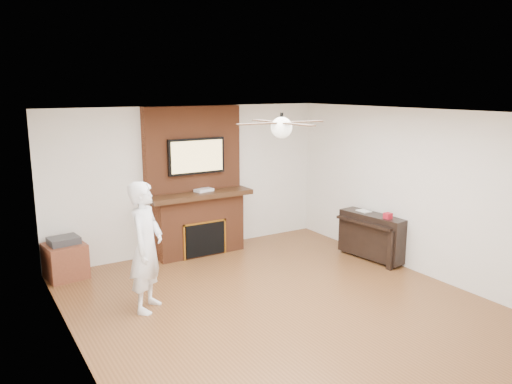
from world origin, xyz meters
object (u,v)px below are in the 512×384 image
person (146,247)px  fireplace (196,196)px  piano (372,235)px  side_table (65,259)px

person → fireplace: bearing=-0.3°
fireplace → piano: size_ratio=2.07×
side_table → piano: (4.50, -1.77, 0.12)m
person → side_table: (-0.69, 1.69, -0.55)m
fireplace → person: 2.31m
fireplace → side_table: (-2.19, -0.07, -0.71)m
fireplace → side_table: bearing=-178.2°
fireplace → side_table: 2.30m
person → side_table: size_ratio=2.65×
person → side_table: bearing=62.6°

